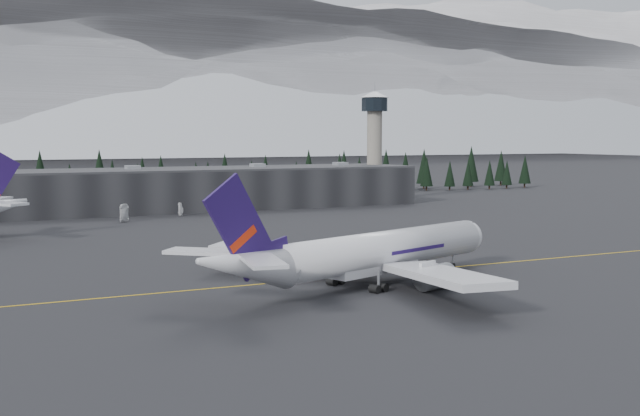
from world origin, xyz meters
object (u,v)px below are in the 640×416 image
control_tower (375,133)px  gse_vehicle_b (181,214)px  terminal (166,189)px  jet_main (362,254)px  gse_vehicle_a (124,220)px

control_tower → gse_vehicle_b: control_tower is taller
gse_vehicle_b → control_tower: bearing=101.8°
terminal → gse_vehicle_b: bearing=-93.7°
jet_main → gse_vehicle_a: bearing=76.7°
gse_vehicle_a → gse_vehicle_b: 20.62m
control_tower → gse_vehicle_b: size_ratio=9.89×
control_tower → jet_main: control_tower is taller
terminal → control_tower: control_tower is taller
terminal → gse_vehicle_b: 20.36m
terminal → gse_vehicle_b: terminal is taller
terminal → jet_main: (-8.49, -136.08, -1.29)m
control_tower → gse_vehicle_b: 82.70m
control_tower → gse_vehicle_a: size_ratio=7.72×
gse_vehicle_a → gse_vehicle_b: (18.22, 9.66, -0.03)m
gse_vehicle_a → gse_vehicle_b: size_ratio=1.28×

